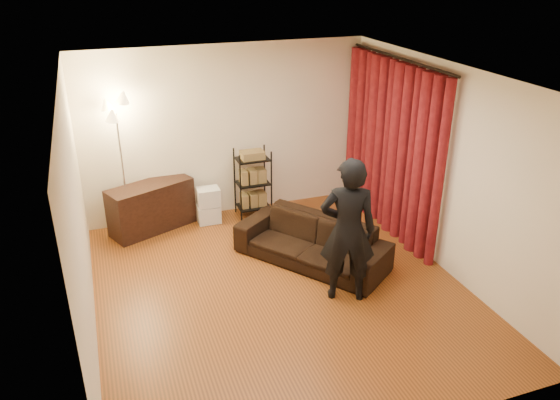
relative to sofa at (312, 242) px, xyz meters
name	(u,v)px	position (x,y,z in m)	size (l,w,h in m)	color
floor	(280,289)	(-0.63, -0.50, -0.31)	(5.00, 5.00, 0.00)	#914919
ceiling	(281,76)	(-0.63, -0.50, 2.39)	(5.00, 5.00, 0.00)	white
wall_back	(227,132)	(-0.63, 2.00, 1.04)	(5.00, 5.00, 0.00)	#F2E3C9
wall_front	(388,313)	(-0.63, -3.00, 1.04)	(5.00, 5.00, 0.00)	#F2E3C9
wall_left	(78,220)	(-2.88, -0.50, 1.04)	(5.00, 5.00, 0.00)	#F2E3C9
wall_right	(444,169)	(1.62, -0.50, 1.04)	(5.00, 5.00, 0.00)	#F2E3C9
curtain_rod	(400,58)	(1.52, 0.62, 2.27)	(0.04, 0.04, 2.65)	black
curtain	(391,148)	(1.50, 0.62, 0.97)	(0.22, 2.65, 2.55)	maroon
sofa	(312,242)	(0.00, 0.00, 0.00)	(2.10, 0.82, 0.61)	black
person	(348,231)	(0.07, -0.91, 0.61)	(0.67, 0.44, 1.83)	black
media_cabinet	(152,207)	(-1.93, 1.72, 0.07)	(1.28, 0.48, 0.74)	black
storage_boxes	(209,206)	(-1.06, 1.65, -0.02)	(0.35, 0.28, 0.58)	silver
wire_shelf	(253,183)	(-0.32, 1.69, 0.25)	(0.51, 0.35, 1.11)	black
floor_lamp	(123,169)	(-2.28, 1.70, 0.74)	(0.38, 0.38, 2.10)	silver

